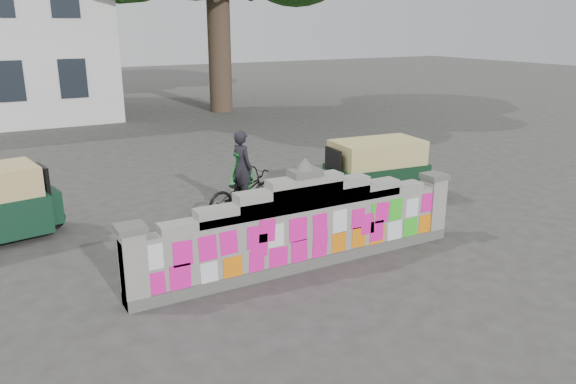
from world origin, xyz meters
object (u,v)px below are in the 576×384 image
object	(u,v)px
cyclist_bike	(243,192)
cyclist_rider	(242,178)
rickshaw_right	(374,170)
pedestrian	(242,182)

from	to	relation	value
cyclist_bike	cyclist_rider	distance (m)	0.34
cyclist_bike	rickshaw_right	xyz separation A→B (m)	(3.18, -0.73, 0.29)
cyclist_rider	cyclist_bike	bearing A→B (deg)	-0.00
cyclist_rider	rickshaw_right	size ratio (longest dim) A/B	0.60
cyclist_bike	cyclist_rider	bearing A→B (deg)	-0.00
rickshaw_right	pedestrian	bearing A→B (deg)	-7.87
cyclist_bike	rickshaw_right	world-z (taller)	rickshaw_right
rickshaw_right	cyclist_bike	bearing A→B (deg)	-7.49
cyclist_bike	pedestrian	xyz separation A→B (m)	(0.00, 0.02, 0.24)
cyclist_rider	rickshaw_right	distance (m)	3.27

